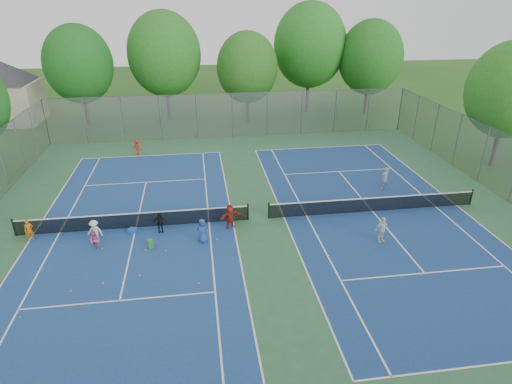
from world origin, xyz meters
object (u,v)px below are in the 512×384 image
(net_left, at_px, (135,221))
(net_right, at_px, (373,205))
(instructor, at_px, (385,178))
(ball_hopper, at_px, (150,244))
(ball_crate, at_px, (132,231))

(net_left, height_order, net_right, same)
(net_right, distance_m, instructor, 3.72)
(net_left, relative_size, instructor, 8.36)
(ball_hopper, bearing_deg, net_right, 10.04)
(net_right, height_order, instructor, instructor)
(net_left, distance_m, ball_crate, 0.68)
(net_left, distance_m, instructor, 16.34)
(net_left, xyz_separation_m, instructor, (16.04, 3.09, 0.31))
(net_left, relative_size, ball_hopper, 25.25)
(net_right, relative_size, instructor, 8.36)
(ball_hopper, xyz_separation_m, instructor, (15.03, 5.39, 0.51))
(net_right, xyz_separation_m, instructor, (2.04, 3.09, 0.31))
(ball_crate, bearing_deg, instructor, 12.82)
(net_right, height_order, ball_hopper, net_right)
(net_right, bearing_deg, ball_hopper, -169.96)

